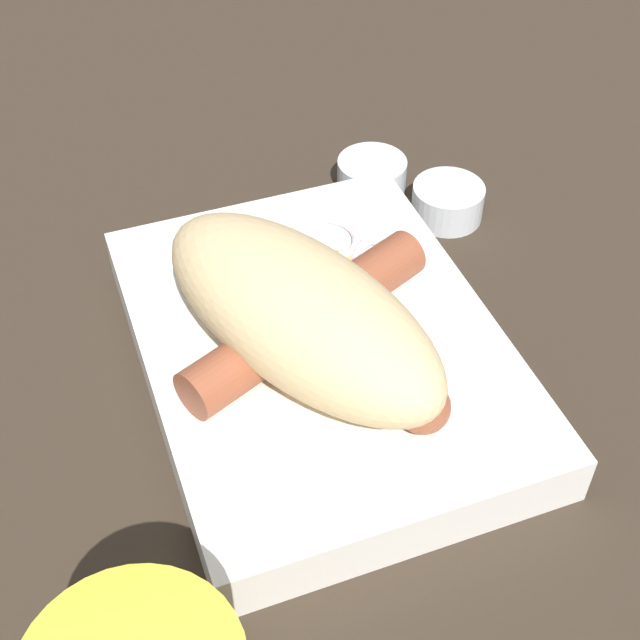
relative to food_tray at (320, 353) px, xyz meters
The scene contains 7 objects.
ground_plane 0.02m from the food_tray, ahead, with size 3.00×3.00×0.00m, color #33281E.
food_tray is the anchor object (origin of this frame).
bread_roll 0.05m from the food_tray, 121.54° to the left, with size 0.20×0.14×0.06m.
sausage 0.03m from the food_tray, 118.83° to the left, with size 0.17×0.15×0.03m.
pickled_veggies 0.06m from the food_tray, 37.06° to the right, with size 0.07×0.07×0.01m.
condiment_cup_near 0.16m from the food_tray, 51.26° to the right, with size 0.05×0.05×0.02m.
condiment_cup_far 0.17m from the food_tray, 32.04° to the right, with size 0.05×0.05×0.02m.
Camera 1 is at (-0.31, 0.11, 0.36)m, focal length 50.00 mm.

